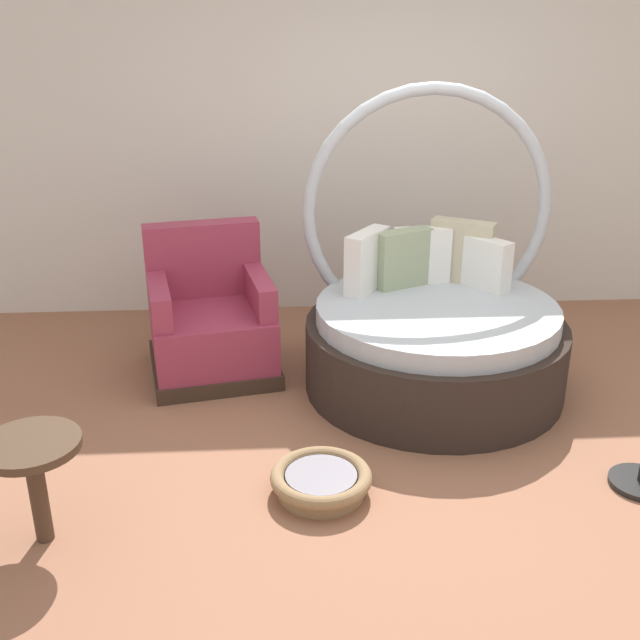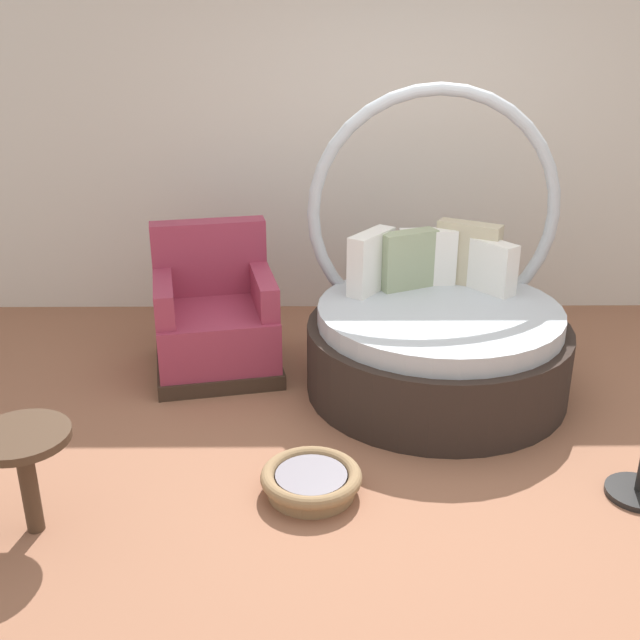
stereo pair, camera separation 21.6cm
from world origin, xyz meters
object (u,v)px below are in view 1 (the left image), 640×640
round_daybed (433,326)px  pet_basket (321,481)px  side_table (33,459)px  red_armchair (210,323)px

round_daybed → pet_basket: bearing=-123.6°
round_daybed → side_table: size_ratio=3.54×
red_armchair → round_daybed: bearing=-11.3°
red_armchair → side_table: size_ratio=1.81×
round_daybed → red_armchair: round_daybed is taller
round_daybed → pet_basket: round_daybed is taller
side_table → round_daybed: bearing=35.1°
red_armchair → pet_basket: bearing=-66.3°
pet_basket → side_table: 1.36m
red_armchair → pet_basket: red_armchair is taller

